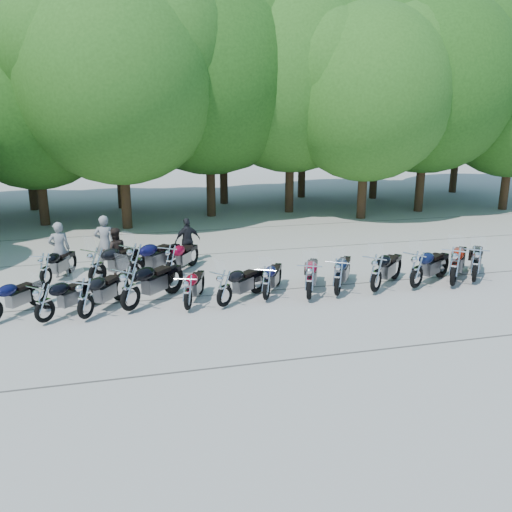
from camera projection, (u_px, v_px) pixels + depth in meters
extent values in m
plane|color=#AAA299|center=(269.00, 310.00, 14.64)|extent=(90.00, 90.00, 0.00)
cylinder|color=#3A2614|center=(42.00, 189.00, 24.56)|extent=(0.44, 0.44, 3.31)
sphere|color=#286319|center=(33.00, 105.00, 23.57)|extent=(7.31, 7.31, 7.31)
cylinder|color=#3A2614|center=(125.00, 184.00, 23.81)|extent=(0.44, 0.44, 3.93)
sphere|color=#357721|center=(118.00, 81.00, 22.64)|extent=(8.70, 8.70, 8.70)
cylinder|color=#3A2614|center=(211.00, 174.00, 26.46)|extent=(0.44, 0.44, 4.13)
sphere|color=#286319|center=(208.00, 76.00, 25.22)|extent=(9.13, 9.13, 9.13)
cylinder|color=#3A2614|center=(290.00, 172.00, 27.50)|extent=(0.44, 0.44, 4.09)
sphere|color=#357721|center=(291.00, 79.00, 26.28)|extent=(9.04, 9.04, 9.04)
cylinder|color=#3A2614|center=(363.00, 181.00, 26.00)|extent=(0.44, 0.44, 3.62)
sphere|color=#357721|center=(367.00, 94.00, 24.92)|extent=(8.00, 8.00, 8.00)
cylinder|color=#3A2614|center=(421.00, 173.00, 27.68)|extent=(0.44, 0.44, 3.98)
sphere|color=#286319|center=(428.00, 83.00, 26.50)|extent=(8.79, 8.79, 8.79)
cylinder|color=#3A2614|center=(506.00, 177.00, 28.27)|extent=(0.44, 0.44, 3.41)
cylinder|color=#3A2614|center=(31.00, 176.00, 28.16)|extent=(0.44, 0.44, 3.52)
sphere|color=#357721|center=(22.00, 98.00, 27.11)|extent=(7.78, 7.78, 7.78)
cylinder|color=#3A2614|center=(121.00, 176.00, 28.69)|extent=(0.44, 0.44, 3.42)
sphere|color=#286319|center=(116.00, 102.00, 27.67)|extent=(7.56, 7.56, 7.56)
cylinder|color=#3A2614|center=(224.00, 172.00, 29.98)|extent=(0.44, 0.44, 3.56)
sphere|color=#286319|center=(222.00, 97.00, 28.92)|extent=(7.88, 7.88, 7.88)
cylinder|color=#3A2614|center=(302.00, 166.00, 32.01)|extent=(0.44, 0.44, 3.76)
sphere|color=#286319|center=(304.00, 92.00, 30.89)|extent=(8.31, 8.31, 8.31)
cylinder|color=#3A2614|center=(374.00, 167.00, 31.65)|extent=(0.44, 0.44, 3.63)
sphere|color=#357721|center=(378.00, 96.00, 30.56)|extent=(8.02, 8.02, 8.02)
cylinder|color=#3A2614|center=(456.00, 157.00, 33.77)|extent=(0.44, 0.44, 4.37)
sphere|color=#286319|center=(464.00, 76.00, 32.46)|extent=(9.67, 9.67, 9.67)
imported|color=gray|center=(60.00, 250.00, 17.21)|extent=(0.72, 0.53, 1.80)
imported|color=black|center=(115.00, 252.00, 17.33)|extent=(0.85, 0.70, 1.59)
imported|color=black|center=(188.00, 240.00, 18.82)|extent=(1.00, 0.64, 1.59)
imported|color=gray|center=(105.00, 243.00, 17.89)|extent=(0.74, 0.54, 1.87)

